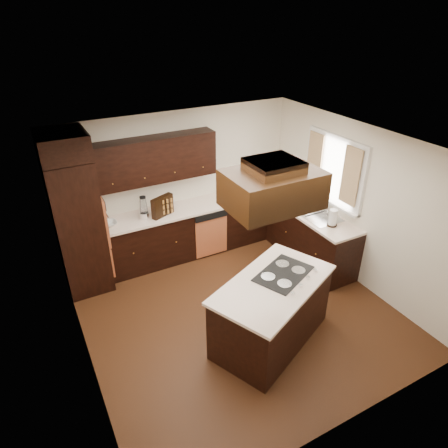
{
  "coord_description": "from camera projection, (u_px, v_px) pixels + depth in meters",
  "views": [
    {
      "loc": [
        -2.31,
        -3.9,
        3.98
      ],
      "look_at": [
        0.1,
        0.6,
        1.15
      ],
      "focal_mm": 32.0,
      "sensor_mm": 36.0,
      "label": 1
    }
  ],
  "objects": [
    {
      "name": "hood_duct",
      "position": [
        274.0,
        166.0,
        4.33
      ],
      "size": [
        0.55,
        0.5,
        0.13
      ],
      "primitive_type": "cube",
      "color": "black",
      "rests_on": "ceiling"
    },
    {
      "name": "wall_back",
      "position": [
        178.0,
        183.0,
        6.91
      ],
      "size": [
        4.2,
        0.02,
        2.5
      ],
      "primitive_type": "cube",
      "color": "beige",
      "rests_on": "ground"
    },
    {
      "name": "dishwasher_front",
      "position": [
        211.0,
        237.0,
        6.99
      ],
      "size": [
        0.6,
        0.05,
        0.72
      ],
      "primitive_type": "cube",
      "color": "#C7653B",
      "rests_on": "floor"
    },
    {
      "name": "paper_towel",
      "position": [
        333.0,
        218.0,
        6.2
      ],
      "size": [
        0.14,
        0.14,
        0.28
      ],
      "primitive_type": "cylinder",
      "rotation": [
        0.0,
        0.0,
        -0.08
      ],
      "color": "white",
      "rests_on": "countertop_right"
    },
    {
      "name": "spice_rack",
      "position": [
        162.0,
        206.0,
        6.48
      ],
      "size": [
        0.41,
        0.25,
        0.34
      ],
      "primitive_type": "cube",
      "rotation": [
        0.0,
        0.0,
        0.41
      ],
      "color": "black",
      "rests_on": "countertop_back"
    },
    {
      "name": "blender_pitcher",
      "position": [
        143.0,
        205.0,
        6.38
      ],
      "size": [
        0.13,
        0.13,
        0.26
      ],
      "primitive_type": "cone",
      "color": "silver",
      "rests_on": "blender_base"
    },
    {
      "name": "oven_column",
      "position": [
        79.0,
        226.0,
        5.96
      ],
      "size": [
        0.65,
        0.75,
        2.12
      ],
      "primitive_type": "cube",
      "color": "black",
      "rests_on": "floor"
    },
    {
      "name": "wall_oven_face",
      "position": [
        102.0,
        218.0,
        6.08
      ],
      "size": [
        0.05,
        0.62,
        0.78
      ],
      "primitive_type": "cube",
      "color": "#C7653B",
      "rests_on": "oven_column"
    },
    {
      "name": "countertop_back",
      "position": [
        188.0,
        208.0,
        6.85
      ],
      "size": [
        2.93,
        0.63,
        0.04
      ],
      "primitive_type": "cube",
      "color": "#F6DCC8",
      "rests_on": "base_cabinets_back"
    },
    {
      "name": "wall_right",
      "position": [
        357.0,
        205.0,
        6.15
      ],
      "size": [
        0.02,
        4.2,
        2.5
      ],
      "primitive_type": "cube",
      "color": "beige",
      "rests_on": "ground"
    },
    {
      "name": "wall_front",
      "position": [
        354.0,
        343.0,
        3.66
      ],
      "size": [
        4.2,
        0.02,
        2.5
      ],
      "primitive_type": "cube",
      "color": "beige",
      "rests_on": "ground"
    },
    {
      "name": "mixing_bowl",
      "position": [
        109.0,
        224.0,
        6.26
      ],
      "size": [
        0.24,
        0.24,
        0.06
      ],
      "primitive_type": "imported",
      "rotation": [
        0.0,
        0.0,
        0.01
      ],
      "color": "white",
      "rests_on": "countertop_back"
    },
    {
      "name": "sink_rim",
      "position": [
        316.0,
        214.0,
        6.61
      ],
      "size": [
        0.52,
        0.84,
        0.01
      ],
      "primitive_type": "cube",
      "color": "silver",
      "rests_on": "countertop_right"
    },
    {
      "name": "curtain_left",
      "position": [
        351.0,
        176.0,
        6.0
      ],
      "size": [
        0.02,
        0.34,
        0.9
      ],
      "primitive_type": "cube",
      "color": "beige",
      "rests_on": "wall_right"
    },
    {
      "name": "cooktop",
      "position": [
        283.0,
        274.0,
        5.14
      ],
      "size": [
        0.9,
        0.78,
        0.01
      ],
      "primitive_type": "cube",
      "rotation": [
        0.0,
        0.0,
        0.43
      ],
      "color": "black",
      "rests_on": "island_top"
    },
    {
      "name": "base_cabinets_right",
      "position": [
        300.0,
        230.0,
        7.11
      ],
      "size": [
        0.6,
        2.4,
        0.88
      ],
      "primitive_type": "cube",
      "color": "black",
      "rests_on": "floor"
    },
    {
      "name": "countertop_right",
      "position": [
        302.0,
        207.0,
        6.88
      ],
      "size": [
        0.63,
        2.4,
        0.04
      ],
      "primitive_type": "cube",
      "color": "#F6DCC8",
      "rests_on": "base_cabinets_right"
    },
    {
      "name": "floor",
      "position": [
        237.0,
        311.0,
        5.89
      ],
      "size": [
        4.2,
        4.2,
        0.02
      ],
      "primitive_type": "cube",
      "color": "#542D16",
      "rests_on": "ground"
    },
    {
      "name": "island",
      "position": [
        271.0,
        313.0,
        5.21
      ],
      "size": [
        1.83,
        1.46,
        0.88
      ],
      "primitive_type": "cube",
      "rotation": [
        0.0,
        0.0,
        0.43
      ],
      "color": "black",
      "rests_on": "floor"
    },
    {
      "name": "upper_cabinets",
      "position": [
        155.0,
        159.0,
        6.33
      ],
      "size": [
        2.0,
        0.34,
        0.72
      ],
      "primitive_type": "cube",
      "color": "black",
      "rests_on": "wall_back"
    },
    {
      "name": "window_frame",
      "position": [
        334.0,
        170.0,
        6.37
      ],
      "size": [
        0.06,
        1.32,
        1.12
      ],
      "primitive_type": "cube",
      "color": "white",
      "rests_on": "wall_right"
    },
    {
      "name": "island_top",
      "position": [
        273.0,
        284.0,
        4.99
      ],
      "size": [
        1.9,
        1.54,
        0.04
      ],
      "primitive_type": "cube",
      "rotation": [
        0.0,
        0.0,
        0.43
      ],
      "color": "#F6DCC8",
      "rests_on": "island"
    },
    {
      "name": "window_pane",
      "position": [
        335.0,
        170.0,
        6.38
      ],
      "size": [
        0.0,
        1.2,
        1.0
      ],
      "primitive_type": "cube",
      "color": "white",
      "rests_on": "wall_right"
    },
    {
      "name": "wall_left",
      "position": [
        74.0,
        285.0,
        4.41
      ],
      "size": [
        0.02,
        4.2,
        2.5
      ],
      "primitive_type": "cube",
      "color": "beige",
      "rests_on": "ground"
    },
    {
      "name": "blender_base",
      "position": [
        145.0,
        215.0,
        6.46
      ],
      "size": [
        0.15,
        0.15,
        0.1
      ],
      "primitive_type": "cylinder",
      "color": "silver",
      "rests_on": "countertop_back"
    },
    {
      "name": "curtain_right",
      "position": [
        315.0,
        160.0,
        6.64
      ],
      "size": [
        0.02,
        0.34,
        0.9
      ],
      "primitive_type": "cube",
      "color": "beige",
      "rests_on": "wall_right"
    },
    {
      "name": "base_cabinets_back",
      "position": [
        189.0,
        231.0,
        7.08
      ],
      "size": [
        2.93,
        0.6,
        0.88
      ],
      "primitive_type": "cube",
      "color": "black",
      "rests_on": "floor"
    },
    {
      "name": "range_hood",
      "position": [
        272.0,
        189.0,
        4.46
      ],
      "size": [
        1.05,
        0.72,
        0.42
      ],
      "primitive_type": "cube",
      "color": "black",
      "rests_on": "ceiling"
    },
    {
      "name": "ceiling",
      "position": [
        241.0,
        146.0,
        4.67
      ],
      "size": [
        4.2,
        4.2,
        0.02
      ],
      "primitive_type": "cube",
      "color": "white",
      "rests_on": "ground"
    },
    {
      "name": "soap_bottle",
      "position": [
        291.0,
        196.0,
        7.03
      ],
      "size": [
        0.08,
        0.09,
        0.18
      ],
      "primitive_type": "imported",
      "rotation": [
        0.0,
        0.0,
        0.02
      ],
      "color": "white",
      "rests_on": "countertop_right"
    }
  ]
}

